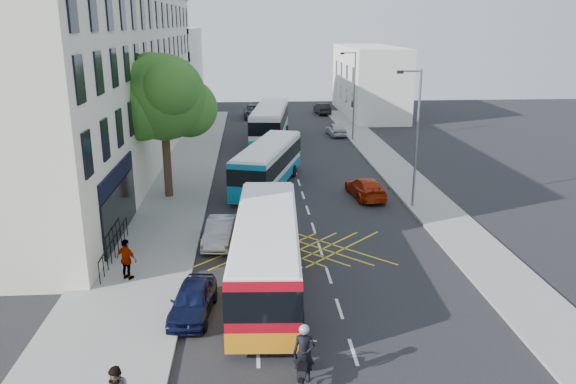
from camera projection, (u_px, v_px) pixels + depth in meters
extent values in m
plane|color=black|center=(339.00, 309.00, 21.74)|extent=(120.00, 120.00, 0.00)
cube|color=gray|center=(169.00, 197.00, 35.49)|extent=(5.00, 70.00, 0.15)
cube|color=gray|center=(417.00, 192.00, 36.54)|extent=(3.00, 70.00, 0.15)
cube|color=beige|center=(107.00, 80.00, 42.34)|extent=(8.00, 45.00, 13.00)
cube|color=black|center=(117.00, 175.00, 27.74)|extent=(0.12, 7.00, 0.90)
cube|color=black|center=(120.00, 210.00, 28.26)|extent=(0.12, 7.00, 2.60)
cube|color=silver|center=(165.00, 69.00, 71.91)|extent=(8.00, 20.00, 10.00)
cube|color=silver|center=(369.00, 81.00, 67.15)|extent=(6.00, 18.00, 8.00)
cylinder|color=#382619|center=(167.00, 162.00, 34.83)|extent=(0.50, 0.50, 4.40)
sphere|color=#205F1B|center=(163.00, 97.00, 33.67)|extent=(5.20, 5.20, 5.20)
sphere|color=#205F1B|center=(189.00, 108.00, 34.76)|extent=(3.60, 3.60, 3.60)
sphere|color=#205F1B|center=(142.00, 109.00, 33.19)|extent=(3.80, 3.80, 3.80)
sphere|color=#205F1B|center=(170.00, 89.00, 32.30)|extent=(3.40, 3.40, 3.40)
sphere|color=#205F1B|center=(151.00, 79.00, 34.38)|extent=(3.20, 3.20, 3.20)
cylinder|color=slate|center=(417.00, 140.00, 32.42)|extent=(0.14, 0.14, 8.00)
cylinder|color=slate|center=(411.00, 71.00, 31.25)|extent=(1.20, 0.10, 0.10)
cube|color=black|center=(400.00, 72.00, 31.22)|extent=(0.35, 0.15, 0.18)
cylinder|color=slate|center=(354.00, 96.00, 51.52)|extent=(0.14, 0.14, 8.00)
cylinder|color=slate|center=(349.00, 53.00, 50.35)|extent=(1.20, 0.10, 0.10)
cube|color=black|center=(342.00, 53.00, 50.33)|extent=(0.35, 0.15, 0.18)
cube|color=silver|center=(267.00, 251.00, 22.99)|extent=(3.04, 11.02, 2.63)
cube|color=silver|center=(266.00, 220.00, 22.59)|extent=(2.83, 10.80, 0.12)
cube|color=black|center=(267.00, 243.00, 22.88)|extent=(3.10, 11.09, 1.09)
cube|color=orange|center=(267.00, 271.00, 23.25)|extent=(3.09, 11.08, 0.74)
cube|color=#AC0917|center=(263.00, 317.00, 17.79)|extent=(2.52, 0.23, 2.48)
cube|color=#FF0C0C|center=(233.00, 337.00, 17.96)|extent=(0.25, 0.07, 0.25)
cube|color=#FF0C0C|center=(294.00, 336.00, 17.99)|extent=(0.25, 0.07, 0.25)
cylinder|color=black|center=(242.00, 250.00, 26.17)|extent=(0.32, 0.91, 0.89)
cylinder|color=black|center=(295.00, 250.00, 26.21)|extent=(0.32, 0.91, 0.89)
cylinder|color=black|center=(230.00, 323.00, 19.81)|extent=(0.32, 0.91, 0.89)
cylinder|color=black|center=(300.00, 323.00, 19.85)|extent=(0.32, 0.91, 0.89)
cube|color=silver|center=(268.00, 164.00, 37.57)|extent=(5.13, 10.57, 2.49)
cube|color=silver|center=(268.00, 145.00, 37.20)|extent=(4.89, 10.32, 0.11)
cube|color=black|center=(268.00, 159.00, 37.47)|extent=(5.21, 10.65, 1.03)
cube|color=#0B738D|center=(268.00, 176.00, 37.82)|extent=(5.19, 10.63, 0.70)
cube|color=#0C7099|center=(247.00, 184.00, 32.76)|extent=(2.32, 0.76, 2.35)
cube|color=#FF0C0C|center=(232.00, 194.00, 33.13)|extent=(0.26, 0.13, 0.25)
cube|color=#FF0C0C|center=(262.00, 196.00, 32.75)|extent=(0.26, 0.13, 0.25)
cylinder|color=black|center=(262.00, 169.00, 40.77)|extent=(0.49, 0.88, 0.84)
cylinder|color=black|center=(294.00, 171.00, 40.30)|extent=(0.49, 0.88, 0.84)
cylinder|color=black|center=(236.00, 194.00, 34.89)|extent=(0.49, 0.88, 0.84)
cylinder|color=black|center=(273.00, 196.00, 34.41)|extent=(0.49, 0.88, 0.84)
cube|color=silver|center=(270.00, 122.00, 52.06)|extent=(4.05, 11.88, 2.80)
cube|color=silver|center=(270.00, 107.00, 51.64)|extent=(3.81, 11.62, 0.13)
cube|color=black|center=(270.00, 118.00, 51.95)|extent=(4.11, 11.94, 1.16)
cube|color=#0DA999|center=(270.00, 133.00, 52.35)|extent=(4.10, 11.93, 0.79)
cube|color=silver|center=(264.00, 134.00, 46.52)|extent=(2.68, 0.43, 2.65)
cube|color=#FF0C0C|center=(252.00, 143.00, 46.78)|extent=(0.26, 0.09, 0.25)
cube|color=#FF0C0C|center=(277.00, 143.00, 46.67)|extent=(0.26, 0.09, 0.25)
cylinder|color=black|center=(260.00, 130.00, 55.54)|extent=(0.41, 0.98, 0.95)
cylinder|color=black|center=(286.00, 130.00, 55.40)|extent=(0.41, 0.98, 0.95)
cylinder|color=black|center=(251.00, 145.00, 48.76)|extent=(0.41, 0.98, 0.95)
cylinder|color=black|center=(282.00, 145.00, 48.63)|extent=(0.41, 0.98, 0.95)
cylinder|color=black|center=(307.00, 359.00, 17.91)|extent=(0.28, 0.70, 0.69)
cube|color=black|center=(304.00, 364.00, 17.05)|extent=(0.52, 1.32, 0.24)
cube|color=black|center=(305.00, 354.00, 17.25)|extent=(0.40, 0.54, 0.22)
cube|color=black|center=(303.00, 365.00, 16.75)|extent=(0.39, 0.59, 0.11)
cylinder|color=slate|center=(307.00, 348.00, 17.74)|extent=(0.17, 0.47, 0.91)
cylinder|color=slate|center=(307.00, 340.00, 17.48)|extent=(0.64, 0.19, 0.04)
imported|color=black|center=(304.00, 353.00, 16.88)|extent=(0.76, 0.59, 1.87)
sphere|color=#99999E|center=(304.00, 330.00, 16.65)|extent=(0.32, 0.32, 0.32)
imported|color=black|center=(193.00, 300.00, 21.11)|extent=(1.85, 3.80, 1.25)
imported|color=#A0A3A7|center=(220.00, 232.00, 28.02)|extent=(1.75, 3.95, 1.26)
imported|color=#9E2306|center=(366.00, 188.00, 35.48)|extent=(2.25, 4.54, 1.27)
imported|color=#3A3C41|center=(255.00, 111.00, 65.25)|extent=(2.68, 5.53, 1.52)
imported|color=#B8BAC0|center=(336.00, 129.00, 54.98)|extent=(1.82, 3.90, 1.29)
imported|color=black|center=(322.00, 109.00, 68.05)|extent=(1.76, 4.14, 1.33)
imported|color=gray|center=(127.00, 259.00, 23.69)|extent=(1.13, 0.91, 1.79)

